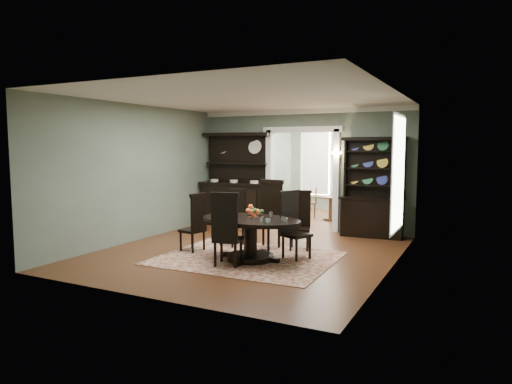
# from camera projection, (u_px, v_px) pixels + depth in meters

# --- Properties ---
(room) EXTENTS (5.51, 6.01, 3.01)m
(room) POSITION_uv_depth(u_px,v_px,m) (248.00, 172.00, 8.85)
(room) COLOR #5C2D18
(room) RESTS_ON ground
(parlor) EXTENTS (3.51, 3.50, 3.01)m
(parlor) POSITION_uv_depth(u_px,v_px,m) (333.00, 165.00, 13.73)
(parlor) COLOR #5C2D18
(parlor) RESTS_ON ground
(doorway_trim) EXTENTS (2.08, 0.25, 2.57)m
(doorway_trim) POSITION_uv_depth(u_px,v_px,m) (303.00, 165.00, 11.47)
(doorway_trim) COLOR white
(doorway_trim) RESTS_ON floor
(right_window) EXTENTS (0.15, 1.47, 2.12)m
(right_window) POSITION_uv_depth(u_px,v_px,m) (399.00, 172.00, 8.43)
(right_window) COLOR white
(right_window) RESTS_ON wall_right
(wall_sconce) EXTENTS (0.27, 0.21, 0.21)m
(wall_sconce) POSITION_uv_depth(u_px,v_px,m) (338.00, 154.00, 10.89)
(wall_sconce) COLOR gold
(wall_sconce) RESTS_ON back_wall_right
(rug) EXTENTS (3.22, 2.59, 0.01)m
(rug) POSITION_uv_depth(u_px,v_px,m) (247.00, 258.00, 8.49)
(rug) COLOR maroon
(rug) RESTS_ON floor
(dining_table) EXTENTS (2.06, 1.96, 0.77)m
(dining_table) POSITION_uv_depth(u_px,v_px,m) (250.00, 231.00, 8.32)
(dining_table) COLOR black
(dining_table) RESTS_ON rug
(centerpiece) EXTENTS (1.50, 0.96, 0.25)m
(centerpiece) POSITION_uv_depth(u_px,v_px,m) (255.00, 215.00, 8.25)
(centerpiece) COLOR silver
(centerpiece) RESTS_ON dining_table
(chair_far_left) EXTENTS (0.52, 0.50, 1.20)m
(chair_far_left) POSITION_uv_depth(u_px,v_px,m) (235.00, 215.00, 9.62)
(chair_far_left) COLOR black
(chair_far_left) RESTS_ON rug
(chair_far_mid) EXTENTS (0.59, 0.56, 1.40)m
(chair_far_mid) POSITION_uv_depth(u_px,v_px,m) (269.00, 212.00, 9.35)
(chair_far_mid) COLOR black
(chair_far_mid) RESTS_ON rug
(chair_far_right) EXTENTS (0.55, 0.53, 1.20)m
(chair_far_right) POSITION_uv_depth(u_px,v_px,m) (300.00, 218.00, 9.24)
(chair_far_right) COLOR black
(chair_far_right) RESTS_ON rug
(chair_end_left) EXTENTS (0.47, 0.49, 1.17)m
(chair_end_left) POSITION_uv_depth(u_px,v_px,m) (196.00, 221.00, 8.99)
(chair_end_left) COLOR black
(chair_end_left) RESTS_ON rug
(chair_end_right) EXTENTS (0.59, 0.60, 1.26)m
(chair_end_right) POSITION_uv_depth(u_px,v_px,m) (293.00, 223.00, 8.50)
(chair_end_right) COLOR black
(chair_end_right) RESTS_ON rug
(chair_near) EXTENTS (0.58, 0.56, 1.31)m
(chair_near) POSITION_uv_depth(u_px,v_px,m) (226.00, 228.00, 7.83)
(chair_near) COLOR black
(chair_near) RESTS_ON rug
(sideboard) EXTENTS (1.90, 0.81, 2.44)m
(sideboard) POSITION_uv_depth(u_px,v_px,m) (236.00, 193.00, 12.09)
(sideboard) COLOR black
(sideboard) RESTS_ON floor
(welsh_dresser) EXTENTS (1.50, 0.61, 2.30)m
(welsh_dresser) POSITION_uv_depth(u_px,v_px,m) (373.00, 201.00, 10.51)
(welsh_dresser) COLOR black
(welsh_dresser) RESTS_ON floor
(parlor_table) EXTENTS (0.72, 0.72, 0.67)m
(parlor_table) POSITION_uv_depth(u_px,v_px,m) (330.00, 205.00, 12.89)
(parlor_table) COLOR #573518
(parlor_table) RESTS_ON parlor_floor
(parlor_chair_left) EXTENTS (0.41, 0.40, 0.89)m
(parlor_chair_left) POSITION_uv_depth(u_px,v_px,m) (313.00, 201.00, 13.39)
(parlor_chair_left) COLOR #573518
(parlor_chair_left) RESTS_ON parlor_floor
(parlor_chair_right) EXTENTS (0.46, 0.45, 0.98)m
(parlor_chair_right) POSITION_uv_depth(u_px,v_px,m) (345.00, 201.00, 12.96)
(parlor_chair_right) COLOR #573518
(parlor_chair_right) RESTS_ON parlor_floor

